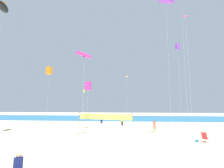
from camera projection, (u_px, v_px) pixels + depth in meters
ground_plane at (101, 143)px, 15.34m from camera, size 120.00×120.00×0.00m
ocean_band at (118, 118)px, 44.98m from camera, size 120.00×20.00×0.01m
beachgoer_mustard_shirt at (122, 121)px, 28.33m from camera, size 0.36×0.36×1.58m
beachgoer_charcoal_shirt at (102, 119)px, 31.39m from camera, size 0.40×0.40×1.74m
beachgoer_coral_shirt at (154, 126)px, 20.69m from camera, size 0.38×0.38×1.65m
folding_beach_chair at (205, 137)px, 15.77m from camera, size 0.52×0.65×0.89m
volleyball_net at (105, 117)px, 25.35m from camera, size 8.72×2.06×2.40m
beach_handbag at (197, 141)px, 15.65m from camera, size 0.29×0.14×0.23m
kite_black_inflatable at (3, 7)px, 20.84m from camera, size 1.87×2.91×16.81m
kite_lime_tube at (84, 91)px, 34.74m from camera, size 0.86×1.80×6.77m
kite_magenta_tube at (84, 55)px, 19.11m from camera, size 1.39×2.06×9.67m
kite_cyan_diamond at (181, 1)px, 24.92m from camera, size 0.86×0.86×20.12m
kite_violet_inflatable at (166, 0)px, 19.60m from camera, size 2.30×0.81×16.76m
kite_orange_box at (49, 71)px, 31.46m from camera, size 1.01×1.01×10.88m
kite_magenta_diamond at (186, 18)px, 20.72m from camera, size 0.78×0.79×15.05m
kite_orange_diamond at (127, 77)px, 34.79m from camera, size 0.80×0.80×9.84m
kite_violet_box at (178, 47)px, 27.57m from camera, size 0.60×0.60×13.86m
kite_magenta_box at (88, 86)px, 25.18m from camera, size 0.83×0.83×7.15m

